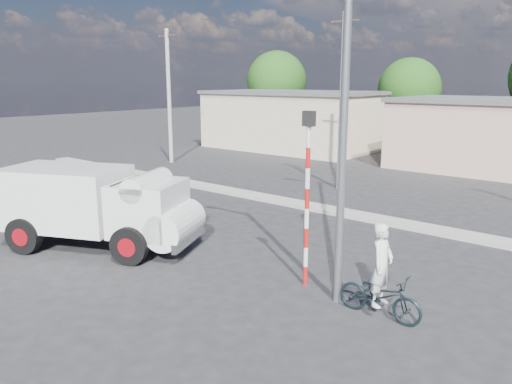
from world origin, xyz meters
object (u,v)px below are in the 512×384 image
Objects in this scene: truck at (99,205)px; bicycle at (380,296)px; traffic_pole at (307,185)px; cyclist at (381,278)px; streetlight at (339,85)px.

bicycle is at bearing -16.52° from truck.
truck is 6.74m from traffic_pole.
bicycle is 0.44× the size of traffic_pole.
truck is 8.74m from cyclist.
traffic_pole is at bearing -10.21° from truck.
streetlight reaches higher than cyclist.
streetlight is (0.94, -0.30, 2.37)m from traffic_pole.
truck is at bearing -169.72° from streetlight.
bicycle is at bearing -0.00° from cyclist.
streetlight is at bearing -14.22° from truck.
streetlight reaches higher than bicycle.
traffic_pole is (-2.23, 0.42, 1.68)m from cyclist.
cyclist is (0.00, 0.00, 0.41)m from bicycle.
cyclist is (8.64, 1.21, -0.45)m from truck.
traffic_pole is (-2.23, 0.42, 2.09)m from bicycle.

